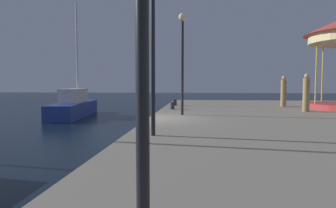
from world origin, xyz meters
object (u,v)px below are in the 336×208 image
Objects in this scene: sailboat_blue at (74,106)px; lamp_post_far_end at (182,46)px; lamp_post_mid_promenade at (153,22)px; bollard_south at (172,106)px; bollard_north at (175,102)px; person_far_corner at (306,94)px; person_mid_promenade at (283,92)px.

sailboat_blue reaches higher than lamp_post_far_end.
lamp_post_mid_promenade is at bearing -58.11° from sailboat_blue.
lamp_post_far_end is 11.52× the size of bollard_south.
lamp_post_far_end reaches higher than bollard_north.
person_far_corner is at bearing -5.84° from bollard_south.
person_far_corner reaches higher than bollard_south.
bollard_south is at bearing -22.89° from sailboat_blue.
bollard_north is (-0.23, 11.43, -2.89)m from lamp_post_mid_promenade.
bollard_south is at bearing 174.16° from person_far_corner.
sailboat_blue reaches higher than lamp_post_mid_promenade.
lamp_post_mid_promenade is at bearing -95.44° from lamp_post_far_end.
bollard_north is (-0.07, 2.92, 0.00)m from bollard_south.
bollard_south is 1.00× the size of bollard_north.
sailboat_blue is 19.66× the size of bollard_north.
sailboat_blue reaches higher than person_mid_promenade.
sailboat_blue is at bearing 157.11° from bollard_south.
bollard_south is at bearing -88.56° from bollard_north.
lamp_post_mid_promenade is 13.28m from person_mid_promenade.
sailboat_blue reaches higher than person_far_corner.
lamp_post_far_end is (7.65, -5.85, 3.20)m from sailboat_blue.
person_far_corner is 1.01× the size of person_mid_promenade.
lamp_post_far_end reaches higher than lamp_post_mid_promenade.
bollard_north is at bearing -0.12° from sailboat_blue.
sailboat_blue is at bearing 121.89° from lamp_post_mid_promenade.
person_far_corner is (6.24, 2.20, -2.20)m from lamp_post_far_end.
lamp_post_far_end is 2.37× the size of person_far_corner.
bollard_north is 7.93m from person_far_corner.
person_mid_promenade is at bearing 22.44° from bollard_south.
lamp_post_far_end is at bearing -82.52° from bollard_north.
person_far_corner is at bearing -27.40° from bollard_north.
lamp_post_mid_promenade is 8.98m from bollard_south.
bollard_south is 7.37m from person_mid_promenade.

